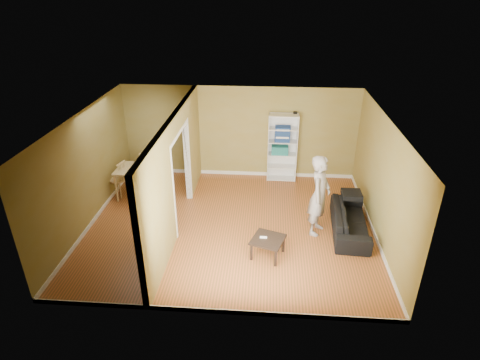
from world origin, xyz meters
name	(u,v)px	position (x,y,z in m)	size (l,w,h in m)	color
room_shell	(230,176)	(0.00, 0.00, 1.30)	(6.50, 6.50, 6.50)	#B45930
partition	(176,174)	(-1.20, 0.00, 1.30)	(0.22, 5.50, 2.60)	olive
wall_speaker	(295,114)	(1.50, 2.69, 1.90)	(0.10, 0.10, 0.10)	black
sofa	(350,217)	(2.70, -0.01, 0.37)	(0.83, 1.93, 0.74)	black
person	(320,189)	(1.95, -0.07, 1.09)	(0.62, 0.79, 2.18)	slate
bookshelf	(282,147)	(1.20, 2.60, 0.96)	(0.81, 0.35, 1.91)	white
paper_box_teal	(280,150)	(1.13, 2.56, 0.90)	(0.46, 0.30, 0.24)	#227556
paper_box_navy_b	(282,137)	(1.18, 2.56, 1.26)	(0.41, 0.27, 0.21)	navy
paper_box_navy_c	(283,130)	(1.19, 2.56, 1.47)	(0.41, 0.27, 0.21)	navy
coffee_table	(268,241)	(0.87, -1.05, 0.35)	(0.62, 0.62, 0.41)	#302219
game_controller	(263,237)	(0.77, -1.03, 0.43)	(0.14, 0.04, 0.03)	white
dining_table	(142,171)	(-2.41, 1.26, 0.72)	(1.27, 0.85, 0.80)	#D7C880
chair_left	(117,178)	(-3.09, 1.27, 0.48)	(0.44, 0.44, 0.97)	tan
chair_near	(141,190)	(-2.30, 0.70, 0.48)	(0.44, 0.44, 0.96)	tan
chair_far	(150,169)	(-2.37, 1.83, 0.53)	(0.48, 0.48, 1.05)	tan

